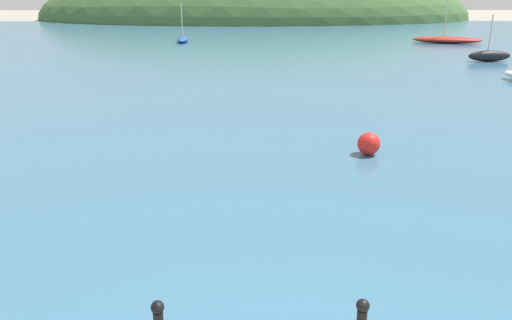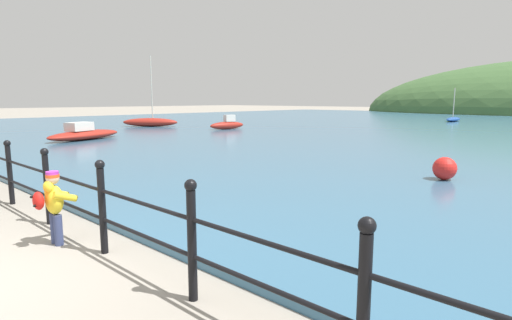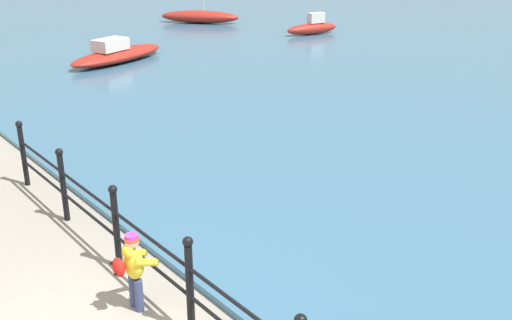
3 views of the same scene
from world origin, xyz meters
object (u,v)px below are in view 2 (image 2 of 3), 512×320
object	(u,v)px
boat_nearest_quay	(227,125)
boat_green_fishing	(453,119)
boat_twin_mast	(84,134)
mooring_buoy	(445,168)
child_in_coat	(53,201)
boat_red_dinghy	(150,122)

from	to	relation	value
boat_nearest_quay	boat_green_fishing	world-z (taller)	boat_green_fishing
boat_twin_mast	mooring_buoy	world-z (taller)	boat_twin_mast
mooring_buoy	boat_green_fishing	bearing A→B (deg)	106.01
child_in_coat	mooring_buoy	xyz separation A→B (m)	(2.57, 7.69, -0.24)
boat_nearest_quay	boat_red_dinghy	size ratio (longest dim) A/B	0.55
boat_twin_mast	boat_red_dinghy	size ratio (longest dim) A/B	0.89
child_in_coat	boat_green_fishing	world-z (taller)	boat_green_fishing
boat_red_dinghy	mooring_buoy	world-z (taller)	boat_red_dinghy
child_in_coat	mooring_buoy	bearing A→B (deg)	71.50
mooring_buoy	boat_nearest_quay	bearing A→B (deg)	153.49
child_in_coat	boat_twin_mast	distance (m)	14.39
boat_green_fishing	mooring_buoy	xyz separation A→B (m)	(7.72, -26.90, 0.06)
child_in_coat	boat_red_dinghy	size ratio (longest dim) A/B	0.21
boat_red_dinghy	child_in_coat	bearing A→B (deg)	-35.91
child_in_coat	boat_green_fishing	xyz separation A→B (m)	(-5.14, 34.59, -0.30)
child_in_coat	boat_red_dinghy	distance (m)	23.03
boat_red_dinghy	boat_green_fishing	xyz separation A→B (m)	(13.51, 21.09, -0.11)
boat_green_fishing	boat_red_dinghy	bearing A→B (deg)	-122.64
boat_twin_mast	boat_green_fishing	size ratio (longest dim) A/B	1.38
boat_twin_mast	mooring_buoy	xyz separation A→B (m)	(15.52, 1.40, 0.00)
child_in_coat	boat_red_dinghy	xyz separation A→B (m)	(-18.65, 13.50, -0.19)
boat_twin_mast	boat_green_fishing	bearing A→B (deg)	74.59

